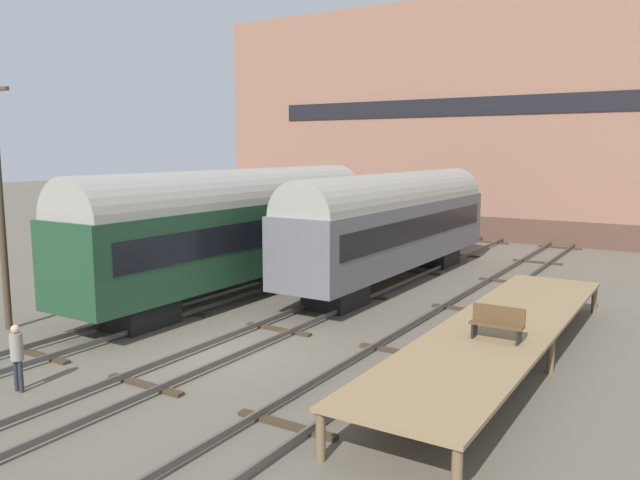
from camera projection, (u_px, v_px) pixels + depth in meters
name	position (u px, v px, depth m)	size (l,w,h in m)	color
ground_plane	(221.00, 355.00, 18.91)	(200.00, 200.00, 0.00)	#60594C
track_left	(119.00, 328.00, 21.26)	(2.60, 60.00, 0.26)	#4C4742
track_middle	(221.00, 350.00, 18.89)	(2.60, 60.00, 0.26)	#4C4742
track_right	(351.00, 379.00, 16.52)	(2.60, 60.00, 0.26)	#4C4742
train_car_grey	(395.00, 220.00, 28.79)	(2.90, 16.43, 5.13)	black
train_car_green	(238.00, 224.00, 26.25)	(3.01, 16.98, 5.37)	black
station_platform	(501.00, 328.00, 18.02)	(3.12, 15.56, 1.14)	#8C704C
bench	(497.00, 322.00, 16.58)	(1.40, 0.40, 0.91)	brown
person_worker	(17.00, 351.00, 15.92)	(0.32, 0.32, 1.77)	#282833
warehouse_building	(474.00, 123.00, 48.74)	(36.99, 13.54, 16.47)	brown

